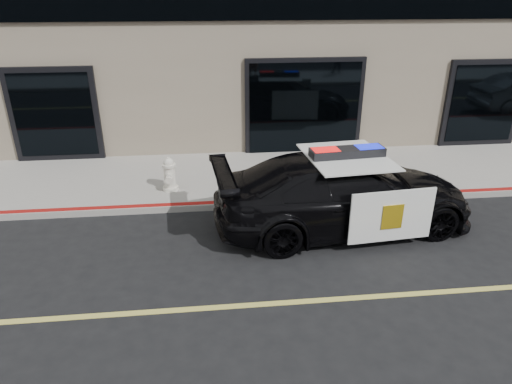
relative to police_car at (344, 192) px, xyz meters
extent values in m
plane|color=black|center=(1.06, -2.44, -0.79)|extent=(120.00, 120.00, 0.00)
cube|color=gray|center=(1.06, 2.81, -0.72)|extent=(60.00, 3.50, 0.15)
imported|color=black|center=(0.00, 0.00, -0.01)|extent=(3.15, 5.78, 1.56)
cube|color=white|center=(0.62, -1.07, -0.03)|extent=(1.66, 0.19, 1.04)
cube|color=white|center=(0.42, 1.16, -0.03)|extent=(1.66, 0.19, 1.04)
cube|color=white|center=(0.00, 0.00, 0.79)|extent=(1.72, 2.01, 0.03)
cube|color=gold|center=(0.62, -1.10, -0.03)|extent=(0.42, 0.05, 0.50)
cube|color=black|center=(0.00, 0.00, 0.88)|extent=(1.53, 0.52, 0.18)
cube|color=red|center=(-0.46, -0.04, 0.89)|extent=(0.55, 0.38, 0.17)
cube|color=#0C19CC|center=(0.45, 0.04, 0.89)|extent=(0.55, 0.38, 0.17)
cylinder|color=white|center=(-3.71, 1.98, -0.60)|extent=(0.38, 0.38, 0.08)
cylinder|color=white|center=(-3.71, 1.98, -0.29)|extent=(0.28, 0.28, 0.53)
cylinder|color=white|center=(-3.71, 1.98, 0.00)|extent=(0.33, 0.33, 0.06)
sphere|color=white|center=(-3.71, 1.98, 0.06)|extent=(0.24, 0.24, 0.24)
cylinder|color=white|center=(-3.71, 1.98, 0.17)|extent=(0.07, 0.07, 0.07)
cylinder|color=white|center=(-3.71, 2.16, -0.22)|extent=(0.14, 0.13, 0.14)
cylinder|color=white|center=(-3.71, 1.80, -0.22)|extent=(0.14, 0.13, 0.14)
cylinder|color=white|center=(-3.71, 1.77, -0.29)|extent=(0.18, 0.15, 0.18)
camera|label=1|loc=(-2.73, -8.35, 3.92)|focal=32.00mm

